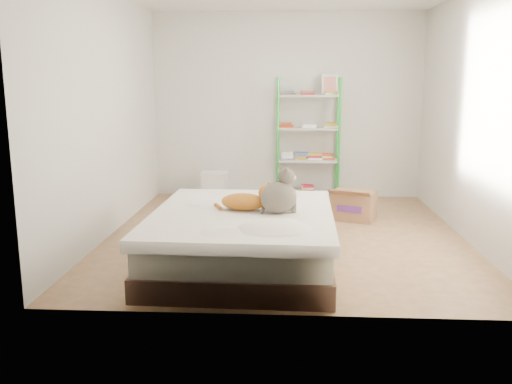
# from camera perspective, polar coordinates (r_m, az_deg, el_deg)

# --- Properties ---
(room) EXTENTS (3.81, 4.21, 2.61)m
(room) POSITION_cam_1_polar(r_m,az_deg,el_deg) (5.72, 3.22, 8.15)
(room) COLOR tan
(room) RESTS_ON ground
(bed) EXTENTS (1.63, 2.02, 0.50)m
(bed) POSITION_cam_1_polar(r_m,az_deg,el_deg) (4.88, -1.38, -4.92)
(bed) COLOR brown
(bed) RESTS_ON ground
(orange_cat) EXTENTS (0.50, 0.30, 0.19)m
(orange_cat) POSITION_cam_1_polar(r_m,az_deg,el_deg) (4.84, -1.31, -0.79)
(orange_cat) COLOR orange
(orange_cat) RESTS_ON bed
(grey_cat) EXTENTS (0.44, 0.41, 0.40)m
(grey_cat) POSITION_cam_1_polar(r_m,az_deg,el_deg) (4.71, 2.41, 0.15)
(grey_cat) COLOR #665E54
(grey_cat) RESTS_ON bed
(shelf_unit) EXTENTS (0.88, 0.36, 1.74)m
(shelf_unit) POSITION_cam_1_polar(r_m,az_deg,el_deg) (7.64, 5.53, 5.71)
(shelf_unit) COLOR green
(shelf_unit) RESTS_ON ground
(cardboard_box) EXTENTS (0.61, 0.62, 0.40)m
(cardboard_box) POSITION_cam_1_polar(r_m,az_deg,el_deg) (6.64, 10.23, -1.36)
(cardboard_box) COLOR #8A6345
(cardboard_box) RESTS_ON ground
(white_bin) EXTENTS (0.36, 0.31, 0.41)m
(white_bin) POSITION_cam_1_polar(r_m,az_deg,el_deg) (7.55, -4.41, 0.57)
(white_bin) COLOR silver
(white_bin) RESTS_ON ground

